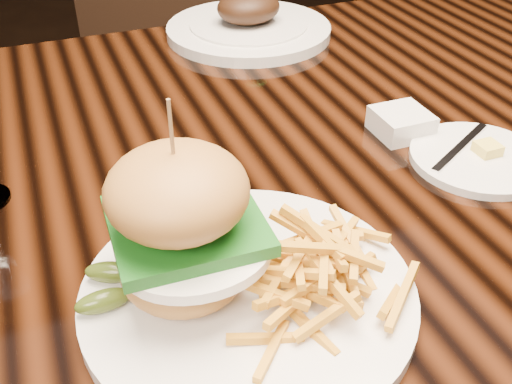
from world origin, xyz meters
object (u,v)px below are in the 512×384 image
object	(u,v)px
burger_plate	(238,257)
far_dish	(249,25)
dining_table	(256,197)
chair_far	(159,46)

from	to	relation	value
burger_plate	far_dish	world-z (taller)	burger_plate
burger_plate	far_dish	xyz separation A→B (m)	(0.23, 0.59, -0.03)
dining_table	far_dish	world-z (taller)	far_dish
far_dish	chair_far	size ratio (longest dim) A/B	0.30
dining_table	burger_plate	bearing A→B (deg)	-114.60
dining_table	chair_far	world-z (taller)	chair_far
dining_table	chair_far	distance (m)	0.90
dining_table	far_dish	bearing A→B (deg)	70.52
far_dish	chair_far	bearing A→B (deg)	95.23
far_dish	chair_far	xyz separation A→B (m)	(-0.05, 0.53, -0.23)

